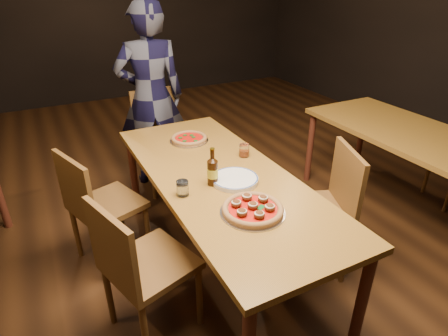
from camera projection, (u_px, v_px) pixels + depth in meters
name	position (u px, v px, depth m)	size (l,w,h in m)	color
ground	(221.00, 266.00, 2.70)	(9.00, 9.00, 0.00)	black
table_main	(220.00, 184.00, 2.39)	(0.80, 2.00, 0.75)	brown
table_right	(426.00, 146.00, 2.92)	(0.80, 2.00, 0.75)	brown
chair_main_nw	(150.00, 263.00, 2.05)	(0.43, 0.43, 0.93)	brown
chair_main_sw	(107.00, 203.00, 2.60)	(0.43, 0.43, 0.91)	brown
chair_main_e	(313.00, 210.00, 2.50)	(0.44, 0.44, 0.94)	brown
chair_end	(164.00, 140.00, 3.53)	(0.45, 0.45, 0.97)	brown
pizza_meatball	(253.00, 209.00, 1.97)	(0.35, 0.35, 0.06)	#B7B7BF
pizza_margherita	(189.00, 139.00, 2.82)	(0.29, 0.29, 0.04)	#B7B7BF
plate_stack	(235.00, 179.00, 2.27)	(0.28, 0.28, 0.03)	white
beer_bottle	(213.00, 172.00, 2.21)	(0.07, 0.07, 0.23)	black
water_glass	(183.00, 188.00, 2.12)	(0.07, 0.07, 0.09)	white
amber_glass	(244.00, 150.00, 2.57)	(0.07, 0.07, 0.09)	#A74212
diner	(151.00, 97.00, 3.47)	(0.62, 0.41, 1.71)	black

